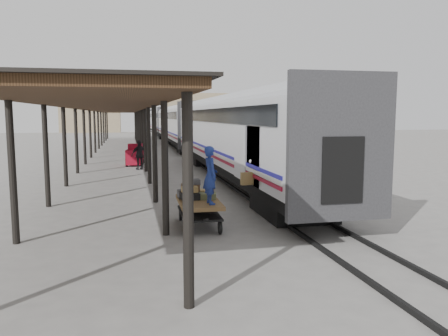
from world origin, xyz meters
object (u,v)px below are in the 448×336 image
object	(u,v)px
baggage_cart	(199,207)
luggage_tug	(135,156)
pedestrian	(140,155)
porter	(210,175)

from	to	relation	value
baggage_cart	luggage_tug	distance (m)	17.87
pedestrian	luggage_tug	bearing A→B (deg)	-103.79
porter	pedestrian	distance (m)	16.08
luggage_tug	porter	distance (m)	18.57
baggage_cart	porter	world-z (taller)	porter
luggage_tug	porter	bearing A→B (deg)	-74.98
luggage_tug	baggage_cart	bearing A→B (deg)	-75.56
porter	pedestrian	xyz separation A→B (m)	(-1.69, 15.98, -0.77)
luggage_tug	pedestrian	bearing A→B (deg)	-74.33
baggage_cart	luggage_tug	size ratio (longest dim) A/B	1.32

